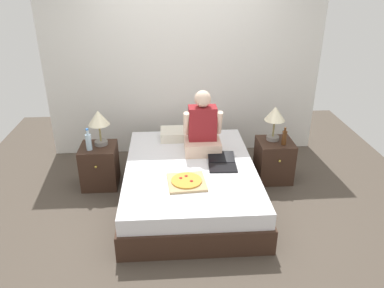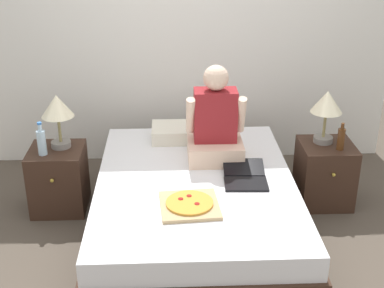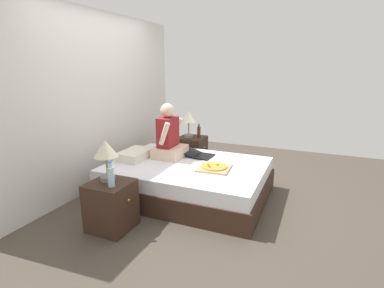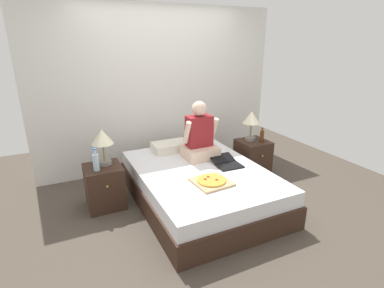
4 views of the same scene
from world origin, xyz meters
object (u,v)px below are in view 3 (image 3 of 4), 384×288
Objects in this scene: person_seated at (169,138)px; lamp_on_right_nightstand at (189,119)px; water_bottle at (111,176)px; beer_bottle at (199,131)px; nightstand_right at (192,152)px; pizza_box at (214,168)px; bed at (188,180)px; lamp_on_left_nightstand at (106,152)px; nightstand_left at (111,205)px; laptop at (200,155)px.

lamp_on_right_nightstand is at bearing 5.89° from person_seated.
water_bottle is 1.20× the size of beer_bottle.
nightstand_right is 1.20× the size of lamp_on_right_nightstand.
water_bottle reaches higher than pizza_box.
water_bottle reaches higher than bed.
lamp_on_left_nightstand is at bearing 49.40° from water_bottle.
nightstand_left is 1.96× the size of water_bottle.
lamp_on_left_nightstand is at bearing 178.70° from nightstand_right.
pizza_box is (-0.44, -0.37, -0.00)m from laptop.
lamp_on_right_nightstand is at bearing 36.89° from pizza_box.
beer_bottle is (2.32, -0.10, 0.37)m from nightstand_left.
water_bottle is at bearing 164.96° from bed.
water_bottle is (-0.08, -0.09, 0.38)m from nightstand_left.
lamp_on_right_nightstand is at bearing 22.96° from bed.
water_bottle is 1.36m from pizza_box.
nightstand_left is 1.20× the size of lamp_on_left_nightstand.
bed is 1.30m from beer_bottle.
lamp_on_left_nightstand is 2.18m from lamp_on_right_nightstand.
nightstand_left is 2.35× the size of beer_bottle.
bed is 4.93× the size of pizza_box.
nightstand_left is at bearing 159.80° from bed.
beer_bottle is 1.45m from pizza_box.
laptop is (0.37, -0.04, 0.25)m from bed.
lamp_on_left_nightstand is 0.83× the size of nightstand_right.
laptop is (-0.72, -0.50, -0.39)m from lamp_on_right_nightstand.
lamp_on_left_nightstand is 2.29m from beer_bottle.
beer_bottle is (2.28, -0.15, -0.23)m from lamp_on_left_nightstand.
lamp_on_right_nightstand is (2.22, 0.05, 0.60)m from nightstand_left.
nightstand_right reaches higher than pizza_box.
person_seated is (-1.02, 0.06, 0.11)m from beer_bottle.
person_seated reaches higher than laptop.
lamp_on_right_nightstand is at bearing 1.29° from nightstand_left.
beer_bottle reaches higher than laptop.
nightstand_left is at bearing 178.04° from person_seated.
lamp_on_left_nightstand is 1.27m from person_seated.
nightstand_right is 2.35× the size of beer_bottle.
beer_bottle reaches higher than pizza_box.
water_bottle reaches higher than laptop.
pizza_box is at bearing -107.12° from person_seated.
lamp_on_left_nightstand is at bearing 139.70° from pizza_box.
water_bottle is at bearing -177.79° from nightstand_right.
pizza_box is at bearing -37.56° from nightstand_left.
beer_bottle is (2.40, -0.01, -0.02)m from water_bottle.
nightstand_right is (2.33, 0.09, -0.38)m from water_bottle.
bed is 3.91× the size of nightstand_left.
nightstand_right is at bearing 0.00° from nightstand_left.
person_seated is 0.85m from pizza_box.
beer_bottle reaches higher than bed.
person_seated is at bearing 176.88° from beer_bottle.
nightstand_right is (2.21, -0.05, -0.60)m from lamp_on_left_nightstand.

